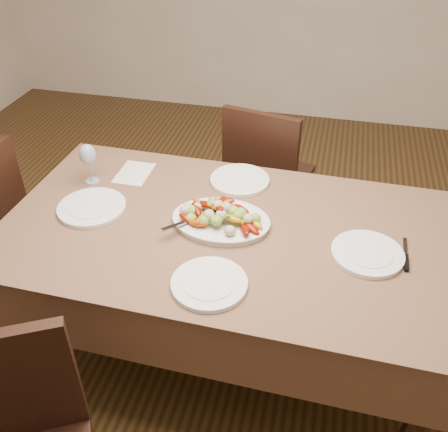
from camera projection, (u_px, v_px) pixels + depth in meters
floor at (169, 371)px, 2.38m from camera, size 6.00×6.00×0.00m
dining_table at (224, 294)px, 2.27m from camera, size 1.86×1.08×0.76m
chair_far at (270, 176)px, 2.91m from camera, size 0.50×0.50×0.95m
serving_platter at (221, 222)px, 2.06m from camera, size 0.40×0.30×0.02m
roasted_vegetables at (221, 211)px, 2.02m from camera, size 0.33×0.23×0.09m
serving_spoon at (203, 218)px, 2.02m from camera, size 0.26×0.22×0.03m
plate_left at (92, 208)px, 2.15m from camera, size 0.29×0.29×0.02m
plate_right at (367, 254)px, 1.90m from camera, size 0.28×0.28×0.02m
plate_far at (240, 180)px, 2.32m from camera, size 0.28×0.28×0.02m
plate_near at (209, 284)px, 1.77m from camera, size 0.27×0.27×0.02m
wine_glass at (89, 162)px, 2.27m from camera, size 0.08×0.08×0.20m
menu_card at (134, 173)px, 2.39m from camera, size 0.15×0.21×0.00m
table_knife at (406, 256)px, 1.90m from camera, size 0.02×0.20×0.01m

